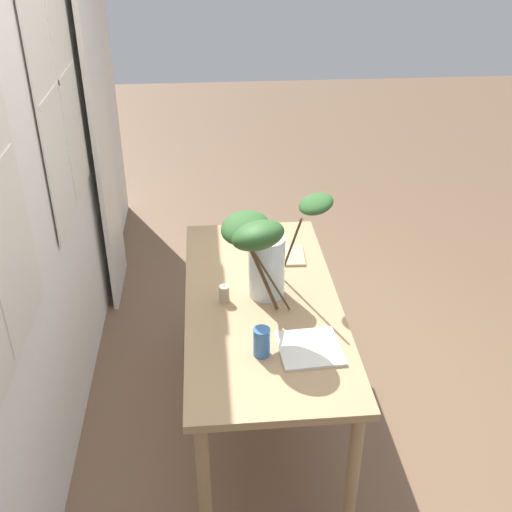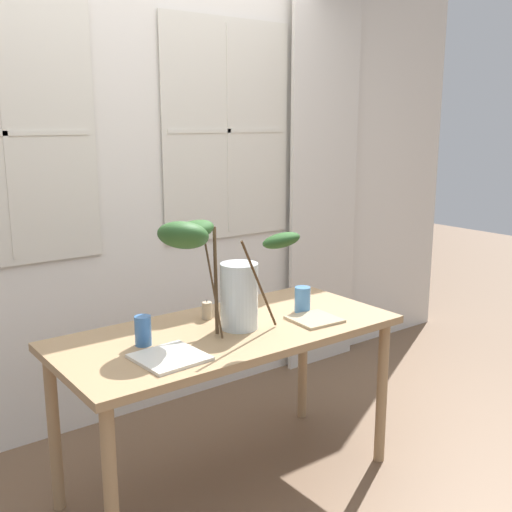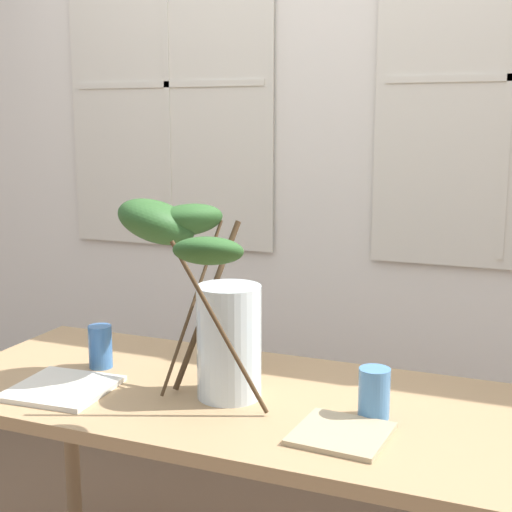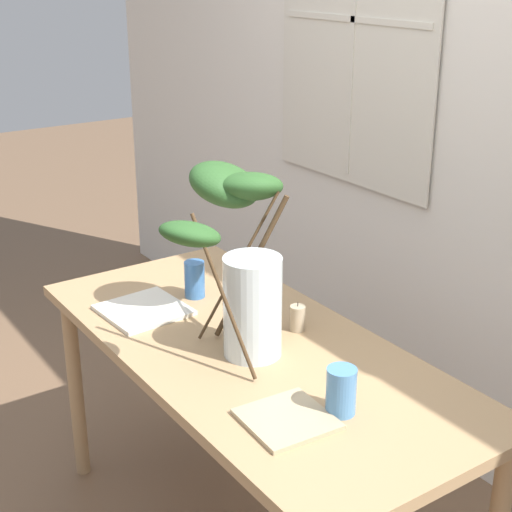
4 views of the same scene
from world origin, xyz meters
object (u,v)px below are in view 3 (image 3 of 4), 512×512
at_px(drinking_glass_blue_right, 374,393).
at_px(pillar_candle, 242,357).
at_px(plate_square_left, 62,388).
at_px(plate_square_right, 341,434).
at_px(vase_with_branches, 201,287).
at_px(drinking_glass_blue_left, 100,347).
at_px(dining_table, 218,420).

distance_m(drinking_glass_blue_right, pillar_candle, 0.47).
bearing_deg(plate_square_left, plate_square_right, 0.58).
bearing_deg(vase_with_branches, pillar_candle, 78.14).
distance_m(drinking_glass_blue_left, plate_square_left, 0.21).
distance_m(vase_with_branches, plate_square_left, 0.47).
height_order(dining_table, plate_square_right, plate_square_right).
xyz_separation_m(vase_with_branches, plate_square_right, (0.43, -0.14, -0.28)).
relative_size(drinking_glass_blue_right, plate_square_right, 0.60).
distance_m(drinking_glass_blue_left, drinking_glass_blue_right, 0.83).
relative_size(vase_with_branches, plate_square_left, 2.29).
xyz_separation_m(dining_table, plate_square_left, (-0.39, -0.16, 0.09)).
distance_m(dining_table, plate_square_left, 0.43).
bearing_deg(plate_square_left, drinking_glass_blue_left, 93.49).
bearing_deg(drinking_glass_blue_left, vase_with_branches, -7.51).
bearing_deg(pillar_candle, plate_square_right, -39.91).
relative_size(drinking_glass_blue_left, pillar_candle, 1.35).
height_order(dining_table, pillar_candle, pillar_candle).
distance_m(plate_square_left, pillar_candle, 0.51).
height_order(dining_table, drinking_glass_blue_left, drinking_glass_blue_left).
bearing_deg(drinking_glass_blue_right, vase_with_branches, 178.88).
height_order(vase_with_branches, drinking_glass_blue_right, vase_with_branches).
height_order(drinking_glass_blue_left, drinking_glass_blue_right, same).
xyz_separation_m(drinking_glass_blue_left, plate_square_left, (0.01, -0.20, -0.06)).
bearing_deg(drinking_glass_blue_right, pillar_candle, 156.29).
height_order(drinking_glass_blue_left, pillar_candle, drinking_glass_blue_left).
bearing_deg(vase_with_branches, drinking_glass_blue_right, -1.12).
relative_size(vase_with_branches, pillar_candle, 6.23).
height_order(vase_with_branches, plate_square_left, vase_with_branches).
bearing_deg(drinking_glass_blue_right, plate_square_right, -107.67).
bearing_deg(plate_square_right, vase_with_branches, 161.27).
distance_m(drinking_glass_blue_left, pillar_candle, 0.42).
bearing_deg(dining_table, vase_with_branches, -171.79).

